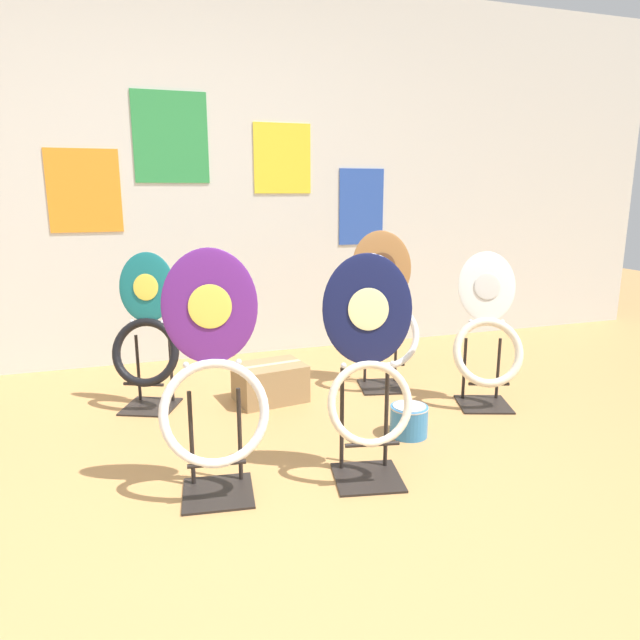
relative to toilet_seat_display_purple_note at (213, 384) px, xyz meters
The scene contains 9 objects.
ground_plane 0.68m from the toilet_seat_display_purple_note, 82.41° to the right, with size 14.00×14.00×0.00m, color #B7844C.
wall_back 2.17m from the toilet_seat_display_purple_note, 88.15° to the left, with size 8.00×0.07×2.60m.
toilet_seat_display_purple_note is the anchor object (origin of this frame).
toilet_seat_display_woodgrain 1.53m from the toilet_seat_display_purple_note, 39.71° to the left, with size 0.46×0.39×0.96m.
toilet_seat_display_white_plain 1.67m from the toilet_seat_display_purple_note, 17.46° to the left, with size 0.43×0.37×0.87m.
toilet_seat_display_navy_moon 0.63m from the toilet_seat_display_purple_note, ahead, with size 0.40×0.33×0.96m.
toilet_seat_display_teal_sax 1.09m from the toilet_seat_display_purple_note, 101.55° to the left, with size 0.41×0.37×0.87m.
paint_can 1.10m from the toilet_seat_display_purple_note, 14.62° to the left, with size 0.19×0.19×0.16m.
storage_box 1.12m from the toilet_seat_display_purple_note, 64.71° to the left, with size 0.42×0.33×0.22m.
Camera 1 is at (-0.34, -1.63, 1.20)m, focal length 32.00 mm.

